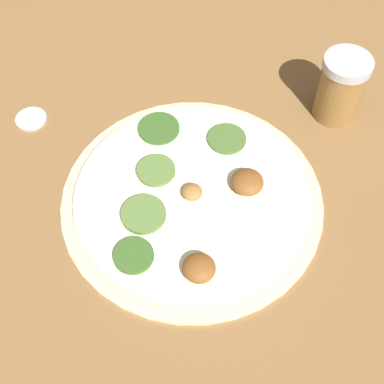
{
  "coord_description": "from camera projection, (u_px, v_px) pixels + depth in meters",
  "views": [
    {
      "loc": [
        -0.28,
        0.23,
        0.55
      ],
      "look_at": [
        0.0,
        0.0,
        0.02
      ],
      "focal_mm": 50.0,
      "sensor_mm": 36.0,
      "label": 1
    }
  ],
  "objects": [
    {
      "name": "pizza",
      "position": [
        192.0,
        197.0,
        0.65
      ],
      "size": [
        0.32,
        0.32,
        0.03
      ],
      "color": "beige",
      "rests_on": "ground_plane"
    },
    {
      "name": "spice_jar",
      "position": [
        341.0,
        87.0,
        0.69
      ],
      "size": [
        0.06,
        0.06,
        0.09
      ],
      "color": "olive",
      "rests_on": "ground_plane"
    },
    {
      "name": "ground_plane",
      "position": [
        192.0,
        200.0,
        0.65
      ],
      "size": [
        3.0,
        3.0,
        0.0
      ],
      "primitive_type": "plane",
      "color": "brown"
    },
    {
      "name": "loose_cap",
      "position": [
        31.0,
        118.0,
        0.72
      ],
      "size": [
        0.04,
        0.04,
        0.01
      ],
      "color": "#B2B2B7",
      "rests_on": "ground_plane"
    }
  ]
}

